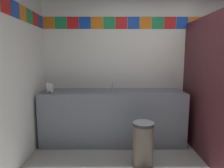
# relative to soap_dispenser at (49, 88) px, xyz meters

# --- Properties ---
(wall_back) EXTENTS (4.25, 0.09, 2.60)m
(wall_back) POSITION_rel_soap_dispenser_xyz_m (1.88, 0.52, 0.34)
(wall_back) COLOR white
(wall_back) RESTS_ON ground_plane
(vanity_counter) EXTENTS (2.36, 0.60, 0.89)m
(vanity_counter) POSITION_rel_soap_dispenser_xyz_m (0.99, 0.18, -0.52)
(vanity_counter) COLOR slate
(vanity_counter) RESTS_ON ground_plane
(faucet_center) EXTENTS (0.04, 0.10, 0.14)m
(faucet_center) POSITION_rel_soap_dispenser_xyz_m (0.99, 0.27, -0.03)
(faucet_center) COLOR silver
(faucet_center) RESTS_ON vanity_counter
(soap_dispenser) EXTENTS (0.09, 0.09, 0.16)m
(soap_dispenser) POSITION_rel_soap_dispenser_xyz_m (0.00, 0.00, 0.00)
(soap_dispenser) COLOR #B7BABF
(soap_dispenser) RESTS_ON vanity_counter
(stall_divider) EXTENTS (0.92, 1.46, 2.03)m
(stall_divider) POSITION_rel_soap_dispenser_xyz_m (2.45, -0.51, 0.04)
(stall_divider) COLOR #471E23
(stall_divider) RESTS_ON ground_plane
(toilet) EXTENTS (0.39, 0.49, 0.74)m
(toilet) POSITION_rel_soap_dispenser_xyz_m (2.80, 0.02, -0.66)
(toilet) COLOR white
(toilet) RESTS_ON ground_plane
(trash_bin) EXTENTS (0.29, 0.29, 0.60)m
(trash_bin) POSITION_rel_soap_dispenser_xyz_m (1.39, -0.55, -0.67)
(trash_bin) COLOR brown
(trash_bin) RESTS_ON ground_plane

